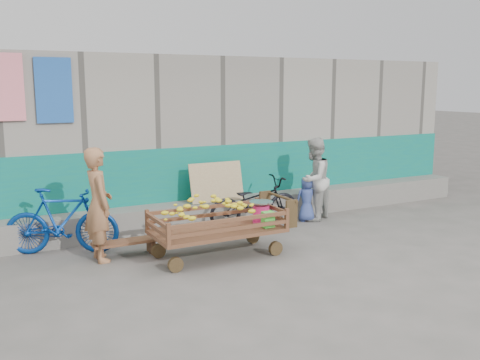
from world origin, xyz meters
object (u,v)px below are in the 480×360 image
bench (126,245)px  bicycle_blue (62,221)px  vendor_man (98,205)px  woman (314,179)px  banana_cart (215,217)px  bicycle_dark (254,202)px  child (306,199)px

bench → bicycle_blue: bicycle_blue is taller
vendor_man → woman: size_ratio=1.06×
woman → bicycle_blue: woman is taller
vendor_man → woman: bearing=-85.5°
bench → vendor_man: 0.74m
banana_cart → bicycle_dark: 1.80m
bicycle_dark → bicycle_blue: (-3.26, 0.00, 0.05)m
banana_cart → vendor_man: 1.66m
woman → child: woman is taller
vendor_man → bicycle_blue: bearing=34.4°
bench → vendor_man: (-0.37, 0.01, 0.64)m
bench → bicycle_blue: (-0.79, 0.57, 0.32)m
banana_cart → child: 2.65m
vendor_man → child: vendor_man is taller
bench → bicycle_dark: bicycle_dark is taller
banana_cart → woman: size_ratio=1.34×
bench → bicycle_dark: size_ratio=0.57×
child → bicycle_dark: bearing=9.6°
vendor_man → banana_cart: bearing=-115.6°
banana_cart → bicycle_dark: bicycle_dark is taller
child → bicycle_blue: bicycle_blue is taller
banana_cart → bicycle_blue: (-1.94, 1.20, -0.10)m
vendor_man → bicycle_blue: 0.77m
bench → bicycle_dark: 2.56m
bench → woman: size_ratio=0.62×
vendor_man → bench: bearing=-94.9°
vendor_man → bicycle_dark: (2.84, 0.56, -0.37)m
banana_cart → woman: woman is taller
child → bicycle_blue: (-4.32, 0.07, 0.08)m
banana_cart → bicycle_blue: 2.28m
child → bicycle_dark: (-1.06, 0.07, 0.03)m
bench → vendor_man: vendor_man is taller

